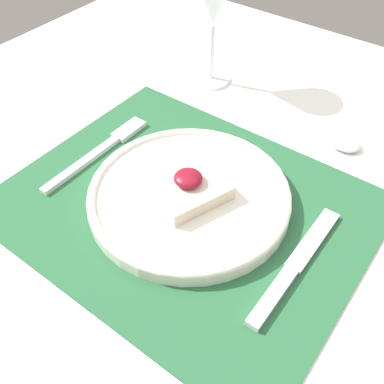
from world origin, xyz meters
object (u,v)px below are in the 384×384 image
Objects in this scene: knife at (290,272)px; spoon at (329,137)px; wine_glass_far at (214,1)px; fork at (103,148)px; dinner_plate at (192,196)px.

spoon is at bearing 103.50° from knife.
wine_glass_far is at bearing 175.25° from spoon.
fork is 1.09× the size of spoon.
wine_glass_far reaches higher than dinner_plate.
dinner_plate is 0.17m from fork.
spoon is 0.93× the size of wine_glass_far.
wine_glass_far is (-0.15, 0.26, 0.12)m from dinner_plate.
dinner_plate reaches higher than fork.
knife is at bearing -71.94° from spoon.
dinner_plate is 1.45× the size of spoon.
fork is 1.00× the size of knife.
wine_glass_far reaches higher than fork.
dinner_plate is at bearing -107.62° from spoon.
dinner_plate is at bearing -4.22° from fork.
dinner_plate is 0.15m from knife.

